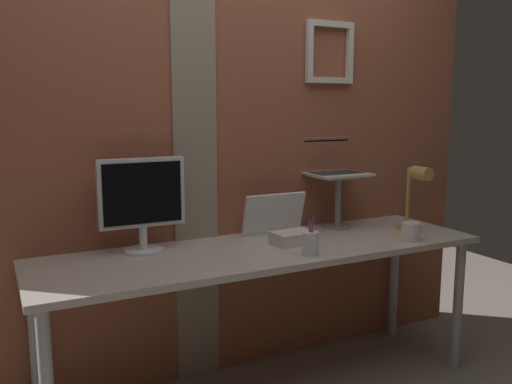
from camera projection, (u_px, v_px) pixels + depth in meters
brick_wall_back at (222, 123)px, 2.75m from camera, size 3.06×0.16×2.60m
desk at (266, 262)px, 2.55m from camera, size 2.15×0.62×0.73m
monitor at (142, 198)px, 2.43m from camera, size 0.39×0.18×0.43m
laptop_stand at (338, 193)px, 2.92m from camera, size 0.28×0.22×0.29m
laptop at (332, 165)px, 2.95m from camera, size 0.32×0.28×0.20m
whiteboard_panel at (274, 214)px, 2.79m from camera, size 0.34×0.07×0.22m
desk_lamp at (415, 191)px, 2.84m from camera, size 0.12×0.20×0.35m
pen_cup at (311, 243)px, 2.40m from camera, size 0.07×0.07×0.18m
coffee_mug at (411, 231)px, 2.66m from camera, size 0.13×0.09×0.09m
paper_clutter_stack at (293, 238)px, 2.60m from camera, size 0.21×0.15×0.06m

